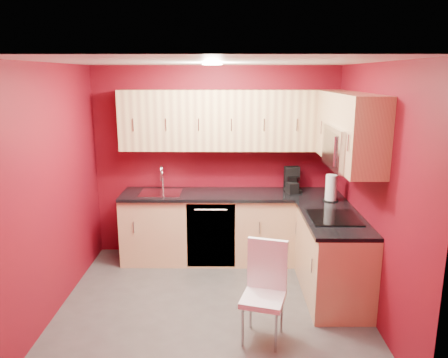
{
  "coord_description": "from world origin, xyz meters",
  "views": [
    {
      "loc": [
        0.15,
        -4.19,
        2.38
      ],
      "look_at": [
        0.12,
        0.55,
        1.25
      ],
      "focal_mm": 35.0,
      "sensor_mm": 36.0,
      "label": 1
    }
  ],
  "objects_px": {
    "napkin_holder": "(292,188)",
    "microwave": "(350,148)",
    "coffee_maker": "(293,179)",
    "paper_towel": "(331,188)",
    "dining_chair": "(263,294)",
    "sink": "(161,190)"
  },
  "relations": [
    {
      "from": "napkin_holder",
      "to": "paper_towel",
      "type": "xyz_separation_m",
      "value": [
        0.41,
        -0.33,
        0.09
      ]
    },
    {
      "from": "napkin_holder",
      "to": "dining_chair",
      "type": "bearing_deg",
      "value": -105.65
    },
    {
      "from": "sink",
      "to": "napkin_holder",
      "type": "xyz_separation_m",
      "value": [
        1.68,
        -0.03,
        0.04
      ]
    },
    {
      "from": "coffee_maker",
      "to": "dining_chair",
      "type": "height_order",
      "value": "coffee_maker"
    },
    {
      "from": "microwave",
      "to": "dining_chair",
      "type": "xyz_separation_m",
      "value": [
        -0.92,
        -0.8,
        -1.2
      ]
    },
    {
      "from": "coffee_maker",
      "to": "paper_towel",
      "type": "relative_size",
      "value": 0.99
    },
    {
      "from": "napkin_holder",
      "to": "paper_towel",
      "type": "distance_m",
      "value": 0.53
    },
    {
      "from": "dining_chair",
      "to": "coffee_maker",
      "type": "bearing_deg",
      "value": 90.63
    },
    {
      "from": "dining_chair",
      "to": "microwave",
      "type": "bearing_deg",
      "value": 57.37
    },
    {
      "from": "sink",
      "to": "napkin_holder",
      "type": "distance_m",
      "value": 1.68
    },
    {
      "from": "sink",
      "to": "paper_towel",
      "type": "height_order",
      "value": "sink"
    },
    {
      "from": "napkin_holder",
      "to": "dining_chair",
      "type": "height_order",
      "value": "napkin_holder"
    },
    {
      "from": "microwave",
      "to": "napkin_holder",
      "type": "distance_m",
      "value": 1.26
    },
    {
      "from": "coffee_maker",
      "to": "dining_chair",
      "type": "xyz_separation_m",
      "value": [
        -0.52,
        -1.89,
        -0.61
      ]
    },
    {
      "from": "sink",
      "to": "dining_chair",
      "type": "height_order",
      "value": "sink"
    },
    {
      "from": "microwave",
      "to": "paper_towel",
      "type": "xyz_separation_m",
      "value": [
        -0.0,
        0.65,
        -0.59
      ]
    },
    {
      "from": "microwave",
      "to": "paper_towel",
      "type": "bearing_deg",
      "value": 90.24
    },
    {
      "from": "napkin_holder",
      "to": "microwave",
      "type": "bearing_deg",
      "value": -66.96
    },
    {
      "from": "sink",
      "to": "coffee_maker",
      "type": "relative_size",
      "value": 1.66
    },
    {
      "from": "coffee_maker",
      "to": "sink",
      "type": "bearing_deg",
      "value": 173.81
    },
    {
      "from": "dining_chair",
      "to": "paper_towel",
      "type": "bearing_deg",
      "value": 73.97
    },
    {
      "from": "microwave",
      "to": "coffee_maker",
      "type": "bearing_deg",
      "value": 109.82
    }
  ]
}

